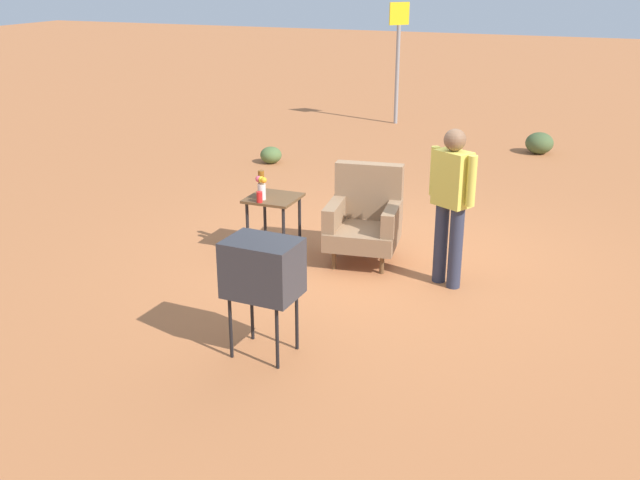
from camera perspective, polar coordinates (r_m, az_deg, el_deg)
ground_plane at (r=8.32m, az=4.57°, el=-1.61°), size 60.00×60.00×0.00m
armchair at (r=8.20m, az=3.49°, el=1.77°), size 0.86×0.87×1.06m
side_table at (r=8.38m, az=-3.62°, el=2.69°), size 0.56×0.56×0.67m
tv_on_stand at (r=6.08m, az=-4.47°, el=-2.23°), size 0.62×0.48×1.03m
person_standing at (r=7.50m, az=10.12°, el=3.22°), size 0.51×0.37×1.64m
road_sign at (r=15.60m, az=6.04°, el=13.96°), size 0.33×0.33×2.44m
soda_can_red at (r=8.15m, az=-4.71°, el=3.34°), size 0.07×0.07×0.12m
bottle_tall_amber at (r=8.34m, az=-4.57°, el=4.38°), size 0.07×0.07×0.30m
flower_vase at (r=8.23m, az=-4.55°, el=4.14°), size 0.14×0.09×0.27m
shrub_near at (r=12.46m, az=-3.82°, el=6.59°), size 0.36×0.36×0.28m
shrub_mid at (r=13.64m, az=16.63°, el=7.21°), size 0.49×0.49×0.38m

